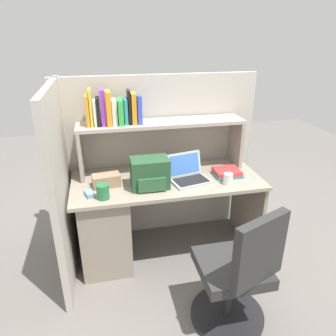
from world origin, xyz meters
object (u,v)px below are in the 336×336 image
Objects in this scene: laptop at (188,175)px; backpack at (150,173)px; computer_mouse at (90,194)px; office_chair at (237,279)px; tissue_box at (106,180)px; paper_cup at (228,179)px; snack_canister at (103,192)px.

backpack is (-0.33, -0.06, 0.07)m from laptop.
office_chair is (0.92, -0.74, -0.35)m from computer_mouse.
laptop reaches higher than office_chair.
laptop is 1.63× the size of tissue_box.
paper_cup is at bearing -8.06° from backpack.
backpack reaches higher than tissue_box.
laptop is at bearing 9.39° from backpack.
backpack is 0.49m from computer_mouse.
paper_cup is at bearing -25.80° from laptop.
laptop is 0.33m from paper_cup.
computer_mouse is at bearing -174.07° from backpack.
snack_canister is at bearing -51.27° from computer_mouse.
office_chair reaches higher than paper_cup.
computer_mouse is 0.47× the size of tissue_box.
snack_canister is at bearing -162.88° from backpack.
snack_canister is (-0.03, -0.21, 0.01)m from tissue_box.
computer_mouse is at bearing -61.02° from office_chair.
tissue_box is (0.13, 0.14, 0.03)m from computer_mouse.
laptop reaches higher than computer_mouse.
snack_canister is at bearing -178.49° from paper_cup.
backpack is at bearing -21.61° from tissue_box.
backpack is at bearing 17.12° from snack_canister.
office_chair is at bearing -60.73° from backpack.
computer_mouse is 0.13m from snack_canister.
snack_canister is 1.13m from office_chair.
office_chair is (0.82, -0.67, -0.39)m from snack_canister.
laptop reaches higher than paper_cup.
laptop is at bearing -105.00° from office_chair.
office_chair is (0.44, -0.79, -0.45)m from backpack.
backpack is at bearing -83.03° from office_chair.
paper_cup is (0.63, -0.09, -0.07)m from backpack.
laptop is 1.19× the size of backpack.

